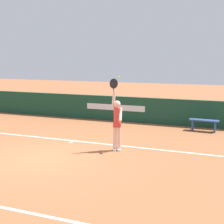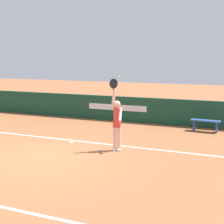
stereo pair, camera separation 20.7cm
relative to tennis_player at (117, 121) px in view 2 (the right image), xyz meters
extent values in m
plane|color=#995A35|center=(-2.01, -1.64, -1.05)|extent=(60.00, 60.00, 0.00)
cube|color=white|center=(-2.01, 0.60, -1.05)|extent=(12.22, 0.09, 0.00)
cube|color=white|center=(-2.01, 0.45, -1.05)|extent=(0.09, 0.30, 0.00)
cube|color=#16402C|center=(-2.01, 4.89, -0.42)|extent=(16.28, 0.16, 1.26)
cube|color=silver|center=(-1.83, 4.80, -0.35)|extent=(3.12, 0.01, 0.29)
cylinder|color=beige|center=(0.08, 0.03, -0.61)|extent=(0.13, 0.13, 0.88)
cylinder|color=beige|center=(-0.07, -0.02, -0.61)|extent=(0.13, 0.13, 0.88)
cube|color=white|center=(0.08, 0.01, -1.02)|extent=(0.16, 0.26, 0.07)
cube|color=white|center=(-0.07, -0.04, -1.02)|extent=(0.16, 0.26, 0.07)
cylinder|color=red|center=(0.00, 0.00, 0.14)|extent=(0.23, 0.23, 0.62)
cube|color=red|center=(0.00, 0.00, -0.13)|extent=(0.32, 0.28, 0.16)
sphere|color=beige|center=(0.00, 0.00, 0.59)|extent=(0.23, 0.23, 0.23)
cylinder|color=beige|center=(-0.11, -0.03, 0.75)|extent=(0.18, 0.14, 0.59)
cylinder|color=beige|center=(0.13, -0.02, 0.25)|extent=(0.22, 0.46, 0.45)
ellipsoid|color=black|center=(-0.11, -0.03, 1.29)|extent=(0.30, 0.12, 0.36)
cylinder|color=black|center=(-0.11, -0.03, 1.10)|extent=(0.03, 0.03, 0.18)
sphere|color=#CBD92C|center=(0.08, -0.02, 1.52)|extent=(0.06, 0.06, 0.06)
cube|color=#2B4885|center=(2.60, 4.09, -0.56)|extent=(1.28, 0.43, 0.05)
cube|color=#2B4885|center=(2.12, 4.11, -0.81)|extent=(0.08, 0.32, 0.49)
cube|color=#2B4885|center=(3.08, 4.06, -0.81)|extent=(0.08, 0.32, 0.49)
camera|label=1|loc=(3.61, -10.02, 2.18)|focal=50.52mm
camera|label=2|loc=(3.80, -9.95, 2.18)|focal=50.52mm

